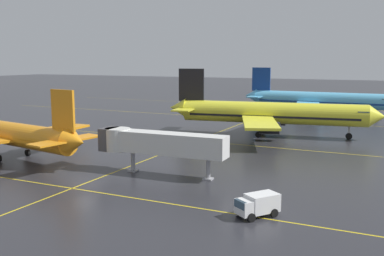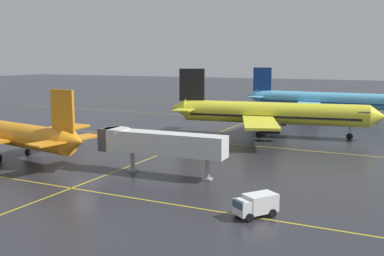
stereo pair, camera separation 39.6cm
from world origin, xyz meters
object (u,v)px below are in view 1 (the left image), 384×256
at_px(service_truck_red_van, 257,204).
at_px(jet_bridge, 152,143).
at_px(airliner_second_row, 269,113).
at_px(airliner_front_gate, 7,134).
at_px(airliner_third_row, 318,100).

relative_size(service_truck_red_van, jet_bridge, 0.25).
relative_size(airliner_second_row, service_truck_red_van, 9.31).
xyz_separation_m(airliner_second_row, service_truck_red_van, (11.57, -44.37, -3.18)).
distance_m(service_truck_red_van, jet_bridge, 19.65).
bearing_deg(airliner_front_gate, service_truck_red_van, -11.42).
height_order(airliner_third_row, service_truck_red_van, airliner_third_row).
height_order(airliner_third_row, jet_bridge, airliner_third_row).
relative_size(airliner_second_row, jet_bridge, 2.37).
bearing_deg(jet_bridge, airliner_front_gate, -177.22).
distance_m(airliner_second_row, service_truck_red_van, 45.96).
bearing_deg(airliner_third_row, jet_bridge, -96.88).
xyz_separation_m(airliner_front_gate, jet_bridge, (24.36, 1.18, 0.40)).
relative_size(airliner_front_gate, airliner_second_row, 0.84).
height_order(airliner_second_row, jet_bridge, airliner_second_row).
xyz_separation_m(service_truck_red_van, jet_bridge, (-16.94, 9.53, 2.88)).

